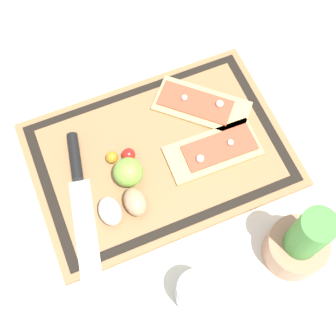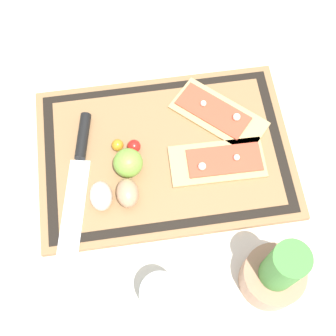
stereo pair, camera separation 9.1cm
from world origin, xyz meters
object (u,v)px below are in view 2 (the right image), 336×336
(pizza_slice_far, at_px, (219,161))
(cherry_tomato_red, at_px, (134,146))
(egg_brown, at_px, (127,193))
(egg_pink, at_px, (101,196))
(pizza_slice_near, at_px, (218,114))
(sauce_jar, at_px, (160,296))
(cherry_tomato_yellow, at_px, (118,145))
(lime, at_px, (128,163))
(herb_pot, at_px, (275,274))
(knife, at_px, (80,160))

(pizza_slice_far, relative_size, cherry_tomato_red, 7.06)
(egg_brown, relative_size, egg_pink, 1.00)
(pizza_slice_near, distance_m, sauce_jar, 0.39)
(cherry_tomato_yellow, distance_m, sauce_jar, 0.31)
(pizza_slice_near, bearing_deg, lime, 25.79)
(pizza_slice_near, height_order, herb_pot, herb_pot)
(egg_pink, distance_m, cherry_tomato_yellow, 0.12)
(egg_brown, xyz_separation_m, herb_pot, (-0.24, 0.19, 0.03))
(herb_pot, bearing_deg, lime, -47.90)
(pizza_slice_far, distance_m, herb_pot, 0.25)
(egg_pink, relative_size, cherry_tomato_red, 2.16)
(cherry_tomato_yellow, distance_m, herb_pot, 0.39)
(pizza_slice_far, distance_m, egg_brown, 0.19)
(sauce_jar, bearing_deg, pizza_slice_near, -115.63)
(egg_brown, xyz_separation_m, lime, (-0.01, -0.06, 0.01))
(pizza_slice_near, xyz_separation_m, egg_pink, (0.25, 0.15, 0.02))
(egg_brown, height_order, lime, lime)
(pizza_slice_far, distance_m, cherry_tomato_red, 0.17)
(pizza_slice_far, bearing_deg, lime, -3.72)
(knife, distance_m, sauce_jar, 0.31)
(lime, distance_m, sauce_jar, 0.26)
(pizza_slice_near, height_order, egg_pink, egg_pink)
(egg_pink, distance_m, lime, 0.08)
(egg_brown, relative_size, herb_pot, 0.30)
(lime, bearing_deg, sauce_jar, 96.30)
(pizza_slice_near, height_order, cherry_tomato_red, cherry_tomato_red)
(lime, distance_m, herb_pot, 0.34)
(pizza_slice_far, bearing_deg, knife, -8.73)
(pizza_slice_near, distance_m, cherry_tomato_yellow, 0.22)
(cherry_tomato_red, bearing_deg, egg_pink, 53.52)
(cherry_tomato_red, bearing_deg, knife, 5.85)
(knife, xyz_separation_m, sauce_jar, (-0.12, 0.29, 0.01))
(lime, bearing_deg, cherry_tomato_red, -110.00)
(knife, relative_size, egg_brown, 5.19)
(egg_brown, distance_m, cherry_tomato_red, 0.10)
(pizza_slice_near, height_order, cherry_tomato_yellow, same)
(herb_pot, distance_m, sauce_jar, 0.20)
(cherry_tomato_red, xyz_separation_m, sauce_jar, (-0.01, 0.30, 0.01))
(lime, bearing_deg, egg_brown, 82.21)
(pizza_slice_far, distance_m, knife, 0.28)
(egg_pink, bearing_deg, knife, -67.45)
(pizza_slice_far, relative_size, cherry_tomato_yellow, 7.84)
(egg_brown, bearing_deg, pizza_slice_far, -165.79)
(pizza_slice_near, distance_m, cherry_tomato_red, 0.19)
(egg_pink, xyz_separation_m, cherry_tomato_yellow, (-0.04, -0.11, -0.01))
(cherry_tomato_red, bearing_deg, herb_pot, 125.91)
(cherry_tomato_red, bearing_deg, pizza_slice_near, -163.59)
(egg_pink, bearing_deg, pizza_slice_far, -169.02)
(herb_pot, bearing_deg, cherry_tomato_red, -54.09)
(egg_brown, distance_m, egg_pink, 0.05)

